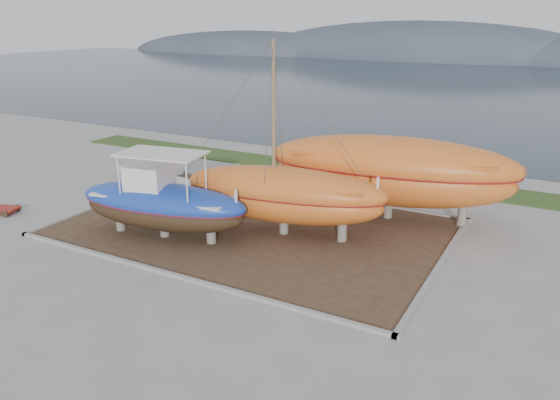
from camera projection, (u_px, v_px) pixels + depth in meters
The scene contains 11 objects.
ground at pixel (206, 258), 23.68m from camera, with size 140.00×140.00×0.00m, color gray.
dirt_patch at pixel (254, 228), 26.99m from camera, with size 18.00×12.00×0.06m, color #422D1E.
curb_frame at pixel (254, 227), 26.97m from camera, with size 18.60×12.60×0.15m, color gray, non-canonical shape.
grass_strip at pixel (343, 172), 36.54m from camera, with size 44.00×3.00×0.08m, color #284219.
sea at pixel (483, 86), 81.83m from camera, with size 260.00×100.00×0.04m, color #1A2835, non-canonical shape.
mountain_ridge at pixel (523, 61), 127.52m from camera, with size 200.00×36.00×20.00m, color #333D49, non-canonical shape.
blue_caique at pixel (162, 195), 25.25m from camera, with size 8.44×2.64×4.06m, color #1B3DA7, non-canonical shape.
white_dinghy at pixel (169, 187), 31.38m from camera, with size 3.91×1.47×1.17m, color silver, non-canonical shape.
orange_sailboat at pixel (284, 141), 24.82m from camera, with size 9.86×2.91×8.97m, color #D06220, non-canonical shape.
orange_bare_hull at pixel (390, 179), 27.64m from camera, with size 12.60×3.78×4.13m, color #D06220, non-canonical shape.
red_trailer at pixel (4, 210), 29.00m from camera, with size 2.23×1.12×0.32m, color maroon, non-canonical shape.
Camera 1 is at (13.22, -17.41, 9.96)m, focal length 35.00 mm.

